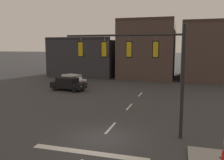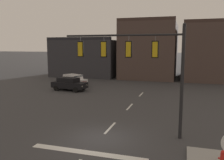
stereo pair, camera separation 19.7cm
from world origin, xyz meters
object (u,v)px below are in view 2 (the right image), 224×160
object	(u,v)px
signal_mast_near_side	(139,58)
fire_hydrant	(223,159)
car_lot_middle	(72,80)
car_lot_nearside	(69,84)

from	to	relation	value
signal_mast_near_side	fire_hydrant	bearing A→B (deg)	-32.76
signal_mast_near_side	car_lot_middle	size ratio (longest dim) A/B	1.58
car_lot_nearside	car_lot_middle	bearing A→B (deg)	109.38
car_lot_nearside	car_lot_middle	size ratio (longest dim) A/B	0.97
fire_hydrant	signal_mast_near_side	bearing A→B (deg)	147.24
car_lot_nearside	fire_hydrant	distance (m)	21.92
signal_mast_near_side	car_lot_nearside	xyz separation A→B (m)	(-11.13, 12.36, -3.93)
car_lot_middle	car_lot_nearside	bearing A→B (deg)	-70.62
signal_mast_near_side	car_lot_middle	distance (m)	20.23
car_lot_nearside	fire_hydrant	size ratio (longest dim) A/B	6.15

